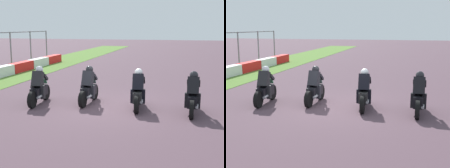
# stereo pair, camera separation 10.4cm
# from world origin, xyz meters

# --- Properties ---
(ground_plane) EXTENTS (120.00, 120.00, 0.00)m
(ground_plane) POSITION_xyz_m (0.00, 0.00, 0.00)
(ground_plane) COLOR #513A45
(rider_lane_a) EXTENTS (2.04, 0.55, 1.51)m
(rider_lane_a) POSITION_xyz_m (-0.28, -2.96, 0.62)
(rider_lane_a) COLOR black
(rider_lane_a) RESTS_ON ground_plane
(rider_lane_b) EXTENTS (2.04, 0.55, 1.51)m
(rider_lane_b) POSITION_xyz_m (-0.05, -0.98, 0.62)
(rider_lane_b) COLOR black
(rider_lane_b) RESTS_ON ground_plane
(rider_lane_c) EXTENTS (2.04, 0.55, 1.51)m
(rider_lane_c) POSITION_xyz_m (0.27, 1.07, 0.62)
(rider_lane_c) COLOR black
(rider_lane_c) RESTS_ON ground_plane
(rider_lane_d) EXTENTS (2.04, 0.55, 1.51)m
(rider_lane_d) POSITION_xyz_m (-0.27, 2.97, 0.62)
(rider_lane_d) COLOR black
(rider_lane_d) RESTS_ON ground_plane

